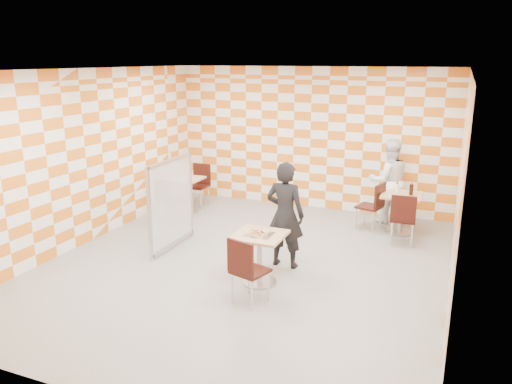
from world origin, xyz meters
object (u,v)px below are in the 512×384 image
at_px(chair_main_front, 246,267).
at_px(sport_bottle, 397,188).
at_px(second_table, 401,207).
at_px(chair_empty_far, 200,181).
at_px(main_table, 259,250).
at_px(soda_bottle, 411,190).
at_px(man_dark, 285,215).
at_px(man_white, 389,181).
at_px(empty_table, 184,189).
at_px(chair_second_front, 403,216).
at_px(partition, 171,203).
at_px(chair_second_side, 374,203).
at_px(chair_empty_near, 168,197).

relative_size(chair_main_front, sport_bottle, 4.62).
relative_size(second_table, sport_bottle, 3.75).
relative_size(chair_empty_far, sport_bottle, 4.62).
relative_size(main_table, chair_empty_far, 0.81).
xyz_separation_m(chair_empty_far, soda_bottle, (4.47, -0.19, 0.31)).
bearing_deg(man_dark, man_white, -110.11).
bearing_deg(empty_table, chair_empty_far, 86.98).
distance_m(chair_empty_far, soda_bottle, 4.48).
height_order(main_table, soda_bottle, soda_bottle).
distance_m(main_table, empty_table, 3.75).
height_order(main_table, chair_empty_far, chair_empty_far).
bearing_deg(chair_second_front, sport_bottle, 105.95).
bearing_deg(chair_second_front, partition, -156.42).
xyz_separation_m(main_table, second_table, (1.61, 3.00, 0.00)).
distance_m(chair_main_front, chair_empty_far, 4.77).
distance_m(chair_second_front, partition, 3.97).
height_order(man_dark, man_white, man_white).
height_order(empty_table, man_white, man_white).
height_order(man_white, sport_bottle, man_white).
xyz_separation_m(second_table, empty_table, (-4.34, -0.44, 0.00)).
bearing_deg(man_dark, chair_second_side, -112.32).
bearing_deg(soda_bottle, chair_empty_near, -164.80).
distance_m(man_white, sport_bottle, 0.55).
relative_size(chair_second_side, chair_empty_near, 1.00).
bearing_deg(partition, second_table, 32.60).
xyz_separation_m(chair_second_front, sport_bottle, (-0.21, 0.75, 0.29)).
height_order(chair_main_front, chair_second_side, same).
distance_m(empty_table, chair_empty_far, 0.63).
height_order(main_table, chair_empty_near, chair_empty_near).
xyz_separation_m(chair_empty_far, sport_bottle, (4.21, -0.10, 0.29)).
relative_size(partition, sport_bottle, 7.75).
bearing_deg(partition, chair_second_front, 23.58).
bearing_deg(chair_empty_near, man_white, 24.46).
distance_m(main_table, second_table, 3.40).
relative_size(empty_table, soda_bottle, 3.26).
xyz_separation_m(man_dark, soda_bottle, (1.64, 2.25, 0.02)).
distance_m(chair_second_front, chair_second_side, 0.85).
relative_size(main_table, chair_empty_near, 0.81).
distance_m(chair_empty_near, partition, 1.30).
height_order(empty_table, chair_second_side, chair_second_side).
distance_m(man_dark, soda_bottle, 2.79).
bearing_deg(chair_second_front, chair_empty_far, 169.10).
relative_size(chair_second_side, sport_bottle, 4.62).
bearing_deg(chair_second_front, soda_bottle, 85.89).
height_order(second_table, soda_bottle, soda_bottle).
height_order(chair_empty_near, man_white, man_white).
bearing_deg(man_white, soda_bottle, 105.63).
bearing_deg(chair_empty_far, second_table, -2.48).
bearing_deg(second_table, chair_empty_far, 177.52).
bearing_deg(empty_table, chair_second_side, 5.57).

